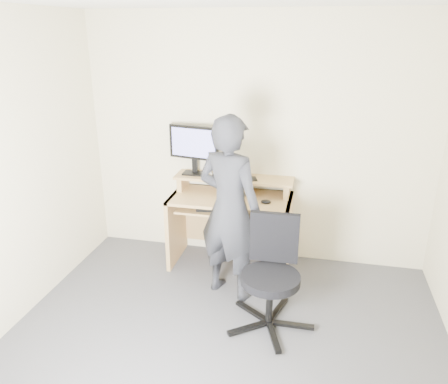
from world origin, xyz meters
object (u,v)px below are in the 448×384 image
at_px(desk, 232,213).
at_px(person, 229,209).
at_px(monitor, 194,146).
at_px(office_chair, 272,269).

relative_size(desk, person, 0.72).
xyz_separation_m(monitor, person, (0.51, -0.67, -0.37)).
relative_size(desk, monitor, 2.27).
xyz_separation_m(desk, person, (0.09, -0.59, 0.29)).
bearing_deg(office_chair, monitor, 131.71).
bearing_deg(monitor, person, -42.43).
bearing_deg(person, monitor, -31.93).
xyz_separation_m(desk, office_chair, (0.52, -0.95, -0.05)).
height_order(desk, office_chair, office_chair).
height_order(desk, monitor, monitor).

